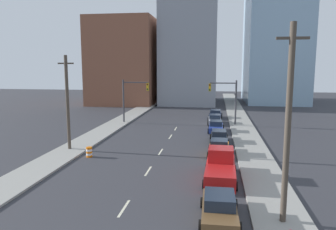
# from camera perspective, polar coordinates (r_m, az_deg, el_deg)

# --- Properties ---
(sidewalk_left) EXTENTS (3.26, 89.18, 0.16)m
(sidewalk_left) POSITION_cam_1_polar(r_m,az_deg,el_deg) (57.27, -6.18, 0.14)
(sidewalk_left) COLOR gray
(sidewalk_left) RESTS_ON ground
(sidewalk_right) EXTENTS (3.26, 89.18, 0.16)m
(sidewalk_right) POSITION_cam_1_polar(r_m,az_deg,el_deg) (55.58, 12.06, -0.26)
(sidewalk_right) COLOR gray
(sidewalk_right) RESTS_ON ground
(lane_stripe_at_8m) EXTENTS (0.16, 2.40, 0.01)m
(lane_stripe_at_8m) POSITION_cam_1_polar(r_m,az_deg,el_deg) (20.50, -7.67, -15.80)
(lane_stripe_at_8m) COLOR beige
(lane_stripe_at_8m) RESTS_ON ground
(lane_stripe_at_15m) EXTENTS (0.16, 2.40, 0.01)m
(lane_stripe_at_15m) POSITION_cam_1_polar(r_m,az_deg,el_deg) (26.91, -3.47, -9.71)
(lane_stripe_at_15m) COLOR beige
(lane_stripe_at_15m) RESTS_ON ground
(lane_stripe_at_21m) EXTENTS (0.16, 2.40, 0.01)m
(lane_stripe_at_21m) POSITION_cam_1_polar(r_m,az_deg,el_deg) (32.59, -1.29, -6.42)
(lane_stripe_at_21m) COLOR beige
(lane_stripe_at_21m) RESTS_ON ground
(lane_stripe_at_28m) EXTENTS (0.16, 2.40, 0.01)m
(lane_stripe_at_28m) POSITION_cam_1_polar(r_m,az_deg,el_deg) (39.39, 0.43, -3.79)
(lane_stripe_at_28m) COLOR beige
(lane_stripe_at_28m) RESTS_ON ground
(lane_stripe_at_33m) EXTENTS (0.16, 2.40, 0.01)m
(lane_stripe_at_33m) POSITION_cam_1_polar(r_m,az_deg,el_deg) (44.36, 1.34, -2.38)
(lane_stripe_at_33m) COLOR beige
(lane_stripe_at_33m) RESTS_ON ground
(building_brick_left) EXTENTS (14.00, 16.00, 18.65)m
(building_brick_left) POSITION_cam_1_polar(r_m,az_deg,el_deg) (75.16, -7.40, 9.18)
(building_brick_left) COLOR brown
(building_brick_left) RESTS_ON ground
(building_office_center) EXTENTS (12.00, 20.00, 28.55)m
(building_office_center) POSITION_cam_1_polar(r_m,az_deg,el_deg) (76.83, 3.91, 12.92)
(building_office_center) COLOR gray
(building_office_center) RESTS_ON ground
(building_glass_right) EXTENTS (13.00, 20.00, 40.00)m
(building_glass_right) POSITION_cam_1_polar(r_m,az_deg,el_deg) (82.28, 18.29, 16.24)
(building_glass_right) COLOR #8CADC6
(building_glass_right) RESTS_ON ground
(traffic_signal_left) EXTENTS (3.96, 0.35, 6.43)m
(traffic_signal_left) POSITION_cam_1_polar(r_m,az_deg,el_deg) (48.50, -6.55, 3.42)
(traffic_signal_left) COLOR #38383D
(traffic_signal_left) RESTS_ON ground
(traffic_signal_right) EXTENTS (3.96, 0.35, 6.43)m
(traffic_signal_right) POSITION_cam_1_polar(r_m,az_deg,el_deg) (46.91, 10.44, 3.17)
(traffic_signal_right) COLOR #38383D
(traffic_signal_right) RESTS_ON ground
(utility_pole_right_near) EXTENTS (1.60, 0.32, 10.59)m
(utility_pole_right_near) POSITION_cam_1_polar(r_m,az_deg,el_deg) (17.94, 20.16, -1.63)
(utility_pole_right_near) COLOR #473D33
(utility_pole_right_near) RESTS_ON ground
(utility_pole_left_mid) EXTENTS (1.60, 0.32, 9.47)m
(utility_pole_left_mid) POSITION_cam_1_polar(r_m,az_deg,el_deg) (33.81, -17.10, 2.12)
(utility_pole_left_mid) COLOR #473D33
(utility_pole_left_mid) RESTS_ON ground
(traffic_barrel) EXTENTS (0.56, 0.56, 0.95)m
(traffic_barrel) POSITION_cam_1_polar(r_m,az_deg,el_deg) (31.55, -13.56, -6.29)
(traffic_barrel) COLOR orange
(traffic_barrel) RESTS_ON ground
(sedan_brown) EXTENTS (2.21, 4.71, 1.50)m
(sedan_brown) POSITION_cam_1_polar(r_m,az_deg,el_deg) (18.92, 8.93, -15.73)
(sedan_brown) COLOR brown
(sedan_brown) RESTS_ON ground
(pickup_truck_red) EXTENTS (2.51, 6.06, 2.26)m
(pickup_truck_red) POSITION_cam_1_polar(r_m,az_deg,el_deg) (24.98, 9.13, -9.08)
(pickup_truck_red) COLOR red
(pickup_truck_red) RESTS_ON ground
(sedan_orange) EXTENTS (2.21, 4.30, 1.51)m
(sedan_orange) POSITION_cam_1_polar(r_m,az_deg,el_deg) (31.64, 8.88, -5.72)
(sedan_orange) COLOR orange
(sedan_orange) RESTS_ON ground
(sedan_black) EXTENTS (2.08, 4.76, 1.39)m
(sedan_black) POSITION_cam_1_polar(r_m,az_deg,el_deg) (36.70, 8.88, -3.79)
(sedan_black) COLOR black
(sedan_black) RESTS_ON ground
(sedan_blue) EXTENTS (2.05, 4.38, 1.47)m
(sedan_blue) POSITION_cam_1_polar(r_m,az_deg,el_deg) (42.50, 8.36, -2.04)
(sedan_blue) COLOR navy
(sedan_blue) RESTS_ON ground
(sedan_silver) EXTENTS (2.15, 4.49, 1.40)m
(sedan_silver) POSITION_cam_1_polar(r_m,az_deg,el_deg) (48.35, 8.14, -0.79)
(sedan_silver) COLOR #B2B2BC
(sedan_silver) RESTS_ON ground
(sedan_navy) EXTENTS (2.26, 4.32, 1.40)m
(sedan_navy) POSITION_cam_1_polar(r_m,az_deg,el_deg) (53.42, 8.25, 0.10)
(sedan_navy) COLOR #141E47
(sedan_navy) RESTS_ON ground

